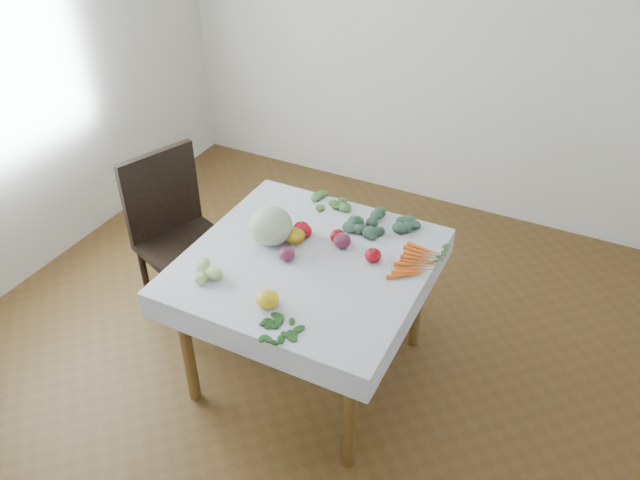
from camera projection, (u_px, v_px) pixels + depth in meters
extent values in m
plane|color=brown|center=(309.00, 368.00, 3.42)|extent=(4.00, 4.00, 0.00)
cube|color=silver|center=(447.00, 21.00, 4.08)|extent=(4.00, 0.04, 2.70)
cube|color=brown|center=(307.00, 263.00, 3.00)|extent=(1.00, 1.00, 0.04)
cylinder|color=brown|center=(187.00, 348.00, 3.06)|extent=(0.06, 0.06, 0.71)
cylinder|color=brown|center=(350.00, 413.00, 2.74)|extent=(0.06, 0.06, 0.71)
cylinder|color=brown|center=(277.00, 252.00, 3.70)|extent=(0.06, 0.06, 0.71)
cylinder|color=brown|center=(418.00, 296.00, 3.38)|extent=(0.06, 0.06, 0.71)
cube|color=white|center=(307.00, 260.00, 2.98)|extent=(1.12, 1.12, 0.01)
cube|color=black|center=(187.00, 247.00, 3.51)|extent=(0.59, 0.59, 0.04)
cube|color=black|center=(161.00, 192.00, 3.48)|extent=(0.20, 0.44, 0.50)
cylinder|color=black|center=(146.00, 281.00, 3.67)|extent=(0.04, 0.04, 0.47)
cylinder|color=black|center=(182.00, 314.00, 3.44)|extent=(0.04, 0.04, 0.47)
cylinder|color=black|center=(202.00, 254.00, 3.88)|extent=(0.04, 0.04, 0.47)
cylinder|color=black|center=(239.00, 283.00, 3.65)|extent=(0.04, 0.04, 0.47)
ellipsoid|color=beige|center=(271.00, 226.00, 3.04)|extent=(0.25, 0.25, 0.19)
ellipsoid|color=#B20B16|center=(338.00, 236.00, 3.08)|extent=(0.08, 0.08, 0.07)
ellipsoid|color=#B20B16|center=(301.00, 230.00, 3.12)|extent=(0.12, 0.12, 0.08)
ellipsoid|color=#B20B16|center=(305.00, 231.00, 3.12)|extent=(0.08, 0.08, 0.06)
ellipsoid|color=#B20B16|center=(373.00, 255.00, 2.95)|extent=(0.08, 0.08, 0.07)
ellipsoid|color=gold|center=(295.00, 235.00, 3.08)|extent=(0.13, 0.13, 0.07)
ellipsoid|color=gold|center=(268.00, 299.00, 2.69)|extent=(0.12, 0.12, 0.07)
ellipsoid|color=#601B3C|center=(342.00, 241.00, 3.04)|extent=(0.11, 0.11, 0.07)
ellipsoid|color=#601B3C|center=(287.00, 254.00, 2.96)|extent=(0.09, 0.09, 0.07)
ellipsoid|color=#ADD078|center=(210.00, 272.00, 2.86)|extent=(0.06, 0.06, 0.05)
ellipsoid|color=#ADD078|center=(205.00, 269.00, 2.88)|extent=(0.06, 0.06, 0.05)
ellipsoid|color=#ADD078|center=(206.00, 275.00, 2.84)|extent=(0.06, 0.06, 0.05)
ellipsoid|color=#ADD078|center=(214.00, 269.00, 2.88)|extent=(0.06, 0.06, 0.05)
ellipsoid|color=#ADD078|center=(196.00, 270.00, 2.87)|extent=(0.06, 0.06, 0.05)
ellipsoid|color=#ADD078|center=(217.00, 277.00, 2.83)|extent=(0.06, 0.06, 0.05)
ellipsoid|color=#ADD078|center=(207.00, 263.00, 2.91)|extent=(0.06, 0.06, 0.05)
cone|color=orange|center=(424.00, 249.00, 3.02)|extent=(0.18, 0.04, 0.03)
cone|color=orange|center=(422.00, 252.00, 3.00)|extent=(0.18, 0.03, 0.03)
cone|color=orange|center=(420.00, 256.00, 2.98)|extent=(0.18, 0.05, 0.03)
cone|color=orange|center=(418.00, 259.00, 2.96)|extent=(0.18, 0.06, 0.03)
cone|color=orange|center=(416.00, 262.00, 2.94)|extent=(0.18, 0.07, 0.03)
cone|color=orange|center=(414.00, 265.00, 2.92)|extent=(0.18, 0.09, 0.03)
cone|color=orange|center=(412.00, 269.00, 2.90)|extent=(0.17, 0.10, 0.03)
cone|color=orange|center=(410.00, 272.00, 2.88)|extent=(0.17, 0.11, 0.03)
cone|color=orange|center=(408.00, 276.00, 2.86)|extent=(0.16, 0.13, 0.03)
ellipsoid|color=#375A43|center=(385.00, 229.00, 3.15)|extent=(0.07, 0.07, 0.04)
ellipsoid|color=#375A43|center=(377.00, 224.00, 3.18)|extent=(0.07, 0.07, 0.04)
ellipsoid|color=#375A43|center=(379.00, 232.00, 3.13)|extent=(0.07, 0.07, 0.04)
ellipsoid|color=#375A43|center=(389.00, 225.00, 3.18)|extent=(0.07, 0.07, 0.04)
ellipsoid|color=#375A43|center=(368.00, 226.00, 3.17)|extent=(0.07, 0.07, 0.04)
ellipsoid|color=#375A43|center=(391.00, 234.00, 3.11)|extent=(0.07, 0.07, 0.04)
ellipsoid|color=#375A43|center=(380.00, 219.00, 3.22)|extent=(0.07, 0.07, 0.04)
ellipsoid|color=#375A43|center=(368.00, 233.00, 3.12)|extent=(0.07, 0.07, 0.04)
ellipsoid|color=#375A43|center=(402.00, 229.00, 3.15)|extent=(0.07, 0.07, 0.04)
ellipsoid|color=#375A43|center=(362.00, 219.00, 3.23)|extent=(0.07, 0.07, 0.04)
ellipsoid|color=#375A43|center=(386.00, 241.00, 3.07)|extent=(0.07, 0.07, 0.04)
ellipsoid|color=#375A43|center=(395.00, 218.00, 3.23)|extent=(0.07, 0.07, 0.04)
ellipsoid|color=#375A43|center=(352.00, 228.00, 3.16)|extent=(0.07, 0.07, 0.04)
ellipsoid|color=#1A4716|center=(282.00, 330.00, 2.58)|extent=(0.05, 0.03, 0.01)
ellipsoid|color=#1A4716|center=(276.00, 326.00, 2.60)|extent=(0.05, 0.03, 0.01)
ellipsoid|color=#1A4716|center=(277.00, 333.00, 2.57)|extent=(0.05, 0.03, 0.01)
ellipsoid|color=#1A4716|center=(286.00, 327.00, 2.60)|extent=(0.05, 0.03, 0.01)
ellipsoid|color=#1A4716|center=(269.00, 327.00, 2.60)|extent=(0.05, 0.03, 0.01)
ellipsoid|color=#1A4716|center=(285.00, 335.00, 2.56)|extent=(0.05, 0.03, 0.01)
ellipsoid|color=#1A4716|center=(280.00, 321.00, 2.63)|extent=(0.05, 0.03, 0.01)
ellipsoid|color=#1A4716|center=(268.00, 334.00, 2.56)|extent=(0.05, 0.03, 0.01)
ellipsoid|color=#1A4716|center=(294.00, 330.00, 2.58)|extent=(0.05, 0.03, 0.01)
ellipsoid|color=#1A4716|center=(267.00, 320.00, 2.63)|extent=(0.05, 0.03, 0.01)
ellipsoid|color=#1A4716|center=(279.00, 341.00, 2.53)|extent=(0.05, 0.03, 0.01)
ellipsoid|color=#1A4716|center=(291.00, 320.00, 2.63)|extent=(0.05, 0.03, 0.01)
ellipsoid|color=#1A4716|center=(257.00, 329.00, 2.59)|extent=(0.05, 0.03, 0.01)
ellipsoid|color=#1A4716|center=(298.00, 338.00, 2.54)|extent=(0.05, 0.03, 0.01)
ellipsoid|color=#1A4716|center=(274.00, 314.00, 2.66)|extent=(0.05, 0.03, 0.01)
ellipsoid|color=#5C873E|center=(334.00, 206.00, 3.34)|extent=(0.06, 0.06, 0.03)
ellipsoid|color=#5C873E|center=(331.00, 203.00, 3.37)|extent=(0.06, 0.06, 0.03)
ellipsoid|color=#5C873E|center=(328.00, 207.00, 3.33)|extent=(0.06, 0.06, 0.03)
ellipsoid|color=#5C873E|center=(340.00, 205.00, 3.35)|extent=(0.06, 0.06, 0.03)
ellipsoid|color=#5C873E|center=(322.00, 202.00, 3.37)|extent=(0.06, 0.06, 0.03)
ellipsoid|color=#5C873E|center=(335.00, 211.00, 3.30)|extent=(0.06, 0.06, 0.03)
ellipsoid|color=#5C873E|center=(337.00, 200.00, 3.39)|extent=(0.06, 0.06, 0.03)
ellipsoid|color=#5C873E|center=(317.00, 207.00, 3.33)|extent=(0.06, 0.06, 0.03)
ellipsoid|color=#5C873E|center=(348.00, 209.00, 3.32)|extent=(0.06, 0.06, 0.03)
ellipsoid|color=#5C873E|center=(322.00, 196.00, 3.42)|extent=(0.06, 0.06, 0.03)
ellipsoid|color=#5C873E|center=(326.00, 215.00, 3.27)|extent=(0.06, 0.06, 0.03)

